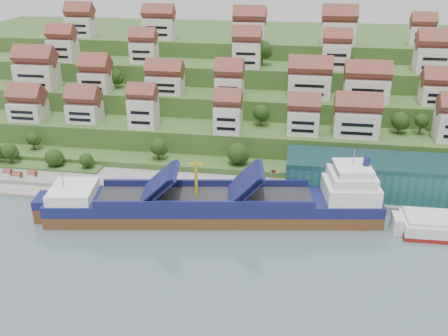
# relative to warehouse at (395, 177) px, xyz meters

# --- Properties ---
(ground) EXTENTS (300.00, 300.00, 0.00)m
(ground) POSITION_rel_warehouse_xyz_m (-52.00, -17.00, -7.20)
(ground) COLOR slate
(ground) RESTS_ON ground
(quay) EXTENTS (180.00, 14.00, 2.20)m
(quay) POSITION_rel_warehouse_xyz_m (-32.00, -2.00, -6.10)
(quay) COLOR gray
(quay) RESTS_ON ground
(pebble_beach) EXTENTS (45.00, 20.00, 1.00)m
(pebble_beach) POSITION_rel_warehouse_xyz_m (-110.00, -5.00, -6.70)
(pebble_beach) COLOR gray
(pebble_beach) RESTS_ON ground
(hillside) EXTENTS (260.00, 128.00, 31.00)m
(hillside) POSITION_rel_warehouse_xyz_m (-52.00, 86.55, 3.46)
(hillside) COLOR #2D4C1E
(hillside) RESTS_ON ground
(hillside_village) EXTENTS (156.44, 64.42, 28.38)m
(hillside_village) POSITION_rel_warehouse_xyz_m (-50.80, 43.44, 17.11)
(hillside_village) COLOR silver
(hillside_village) RESTS_ON ground
(hillside_trees) EXTENTS (136.65, 62.25, 31.42)m
(hillside_trees) POSITION_rel_warehouse_xyz_m (-57.71, 27.86, 9.61)
(hillside_trees) COLOR #234115
(hillside_trees) RESTS_ON ground
(warehouse) EXTENTS (60.00, 15.00, 10.00)m
(warehouse) POSITION_rel_warehouse_xyz_m (0.00, 0.00, 0.00)
(warehouse) COLOR #1F5355
(warehouse) RESTS_ON quay
(flagpole) EXTENTS (1.28, 0.16, 8.00)m
(flagpole) POSITION_rel_warehouse_xyz_m (-33.89, -7.00, -0.32)
(flagpole) COLOR gray
(flagpole) RESTS_ON quay
(beach_huts) EXTENTS (14.40, 3.70, 2.20)m
(beach_huts) POSITION_rel_warehouse_xyz_m (-112.00, -6.25, -5.10)
(beach_huts) COLOR white
(beach_huts) RESTS_ON pebble_beach
(cargo_ship) EXTENTS (87.49, 26.41, 19.28)m
(cargo_ship) POSITION_rel_warehouse_xyz_m (-45.82, -17.29, -3.61)
(cargo_ship) COLOR brown
(cargo_ship) RESTS_ON ground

